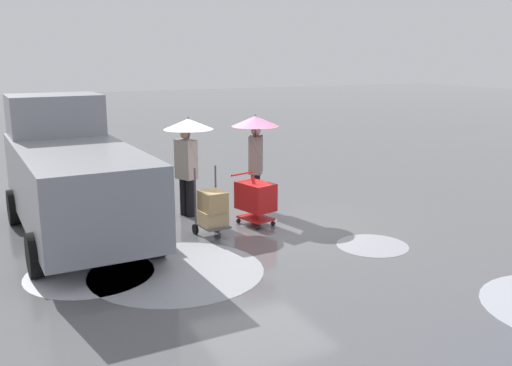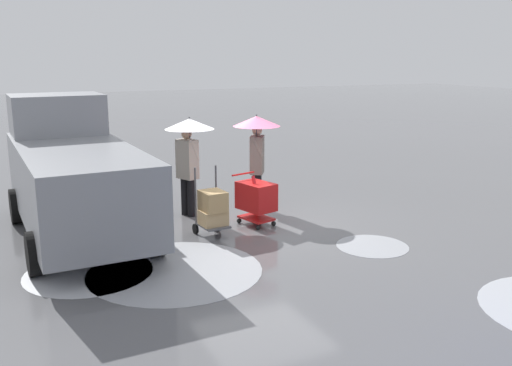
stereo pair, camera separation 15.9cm
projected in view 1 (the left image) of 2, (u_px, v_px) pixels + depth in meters
ground_plane at (261, 224)px, 11.57m from camera, size 90.00×90.00×0.00m
slush_patch_near_cluster at (372, 245)px, 10.29m from camera, size 1.31×1.31×0.01m
slush_patch_under_van at (90, 273)px, 8.97m from camera, size 2.03×2.03×0.01m
slush_patch_far_side at (177, 271)px, 9.08m from camera, size 2.82×2.82×0.01m
cargo_van_parked_right at (73, 175)px, 10.66m from camera, size 2.34×5.41×2.60m
shopping_cart_vendor at (256, 198)px, 11.44m from camera, size 0.74×0.93×1.04m
hand_dolly_boxes at (213, 209)px, 10.71m from camera, size 0.57×0.75×1.32m
pedestrian_pink_side at (187, 144)px, 11.84m from camera, size 1.04×1.04×2.15m
pedestrian_black_side at (255, 140)px, 12.37m from camera, size 1.04×1.04×2.15m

